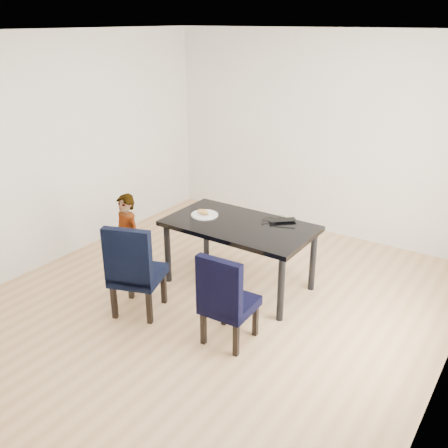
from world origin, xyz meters
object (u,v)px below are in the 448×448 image
Objects in this scene: child at (127,240)px; laptop at (282,219)px; dining_table at (239,255)px; chair_left at (138,267)px; chair_right at (230,297)px; plate at (205,215)px.

laptop is at bearing 49.44° from child.
dining_table is at bearing 45.17° from child.
child is (-1.06, -0.65, 0.16)m from dining_table.
child is at bearing -148.34° from dining_table.
chair_left is 3.39× the size of laptop.
child is at bearing -6.72° from laptop.
chair_left is 1.08× the size of chair_right.
plate is (0.60, 0.64, 0.23)m from child.
dining_table is 0.60m from plate.
laptop is at bearing 37.27° from chair_left.
plate is (-0.46, -0.01, 0.38)m from dining_table.
chair_left is 0.93× the size of child.
chair_left is (-0.56, -1.01, 0.12)m from dining_table.
chair_right is at bearing 3.53° from child.
chair_left is at bearing -96.14° from plate.
child is 3.63× the size of laptop.
chair_left reaches higher than plate.
child reaches higher than dining_table.
dining_table is 1.04m from chair_right.
dining_table is at bearing 4.41° from laptop.
child is (-0.49, 0.36, 0.04)m from chair_left.
chair_left is 1.05m from chair_right.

